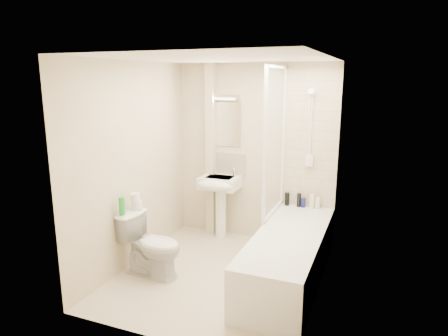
% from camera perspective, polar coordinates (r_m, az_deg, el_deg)
% --- Properties ---
extents(floor, '(2.50, 2.50, 0.00)m').
position_cam_1_polar(floor, '(4.72, -0.65, -15.08)').
color(floor, beige).
rests_on(floor, ground).
extents(wall_back, '(2.20, 0.02, 2.40)m').
position_cam_1_polar(wall_back, '(5.44, 4.37, 2.08)').
color(wall_back, beige).
rests_on(wall_back, ground).
extents(wall_left, '(0.02, 2.50, 2.40)m').
position_cam_1_polar(wall_left, '(4.81, -12.87, 0.38)').
color(wall_left, beige).
rests_on(wall_left, ground).
extents(wall_right, '(0.02, 2.50, 2.40)m').
position_cam_1_polar(wall_right, '(4.02, 13.98, -2.13)').
color(wall_right, beige).
rests_on(wall_right, ground).
extents(ceiling, '(2.20, 2.50, 0.02)m').
position_cam_1_polar(ceiling, '(4.18, -0.73, 15.43)').
color(ceiling, white).
rests_on(ceiling, wall_back).
extents(tile_back, '(0.70, 0.01, 1.75)m').
position_cam_1_polar(tile_back, '(5.22, 12.25, 3.88)').
color(tile_back, beige).
rests_on(tile_back, wall_back).
extents(tile_right, '(0.01, 2.10, 1.75)m').
position_cam_1_polar(tile_right, '(4.16, 14.37, 1.54)').
color(tile_right, beige).
rests_on(tile_right, wall_right).
extents(pipe_boxing, '(0.12, 0.12, 2.40)m').
position_cam_1_polar(pipe_boxing, '(5.60, -1.88, 2.42)').
color(pipe_boxing, beige).
rests_on(pipe_boxing, ground).
extents(splashback, '(0.60, 0.02, 0.30)m').
position_cam_1_polar(splashback, '(5.61, 0.16, 0.67)').
color(splashback, beige).
rests_on(splashback, wall_back).
extents(mirror, '(0.46, 0.01, 0.60)m').
position_cam_1_polar(mirror, '(5.52, 0.15, 6.26)').
color(mirror, white).
rests_on(mirror, wall_back).
extents(strip_light, '(0.42, 0.07, 0.07)m').
position_cam_1_polar(strip_light, '(5.47, 0.06, 10.09)').
color(strip_light, silver).
rests_on(strip_light, wall_back).
extents(bathtub, '(0.70, 2.10, 0.55)m').
position_cam_1_polar(bathtub, '(4.56, 9.27, -12.25)').
color(bathtub, white).
rests_on(bathtub, ground).
extents(shower_screen, '(0.04, 0.92, 1.80)m').
position_cam_1_polar(shower_screen, '(4.86, 7.30, 3.73)').
color(shower_screen, white).
rests_on(shower_screen, bathtub).
extents(shower_fixture, '(0.10, 0.16, 0.99)m').
position_cam_1_polar(shower_fixture, '(5.16, 12.21, 5.13)').
color(shower_fixture, white).
rests_on(shower_fixture, wall_back).
extents(pedestal_sink, '(0.52, 0.48, 1.00)m').
position_cam_1_polar(pedestal_sink, '(5.48, -0.72, -3.13)').
color(pedestal_sink, white).
rests_on(pedestal_sink, ground).
extents(bottle_black_a, '(0.06, 0.06, 0.17)m').
position_cam_1_polar(bottle_black_a, '(5.37, 8.99, -4.40)').
color(bottle_black_a, black).
rests_on(bottle_black_a, bathtub).
extents(bottle_black_b, '(0.06, 0.06, 0.18)m').
position_cam_1_polar(bottle_black_b, '(5.34, 10.66, -4.52)').
color(bottle_black_b, black).
rests_on(bottle_black_b, bathtub).
extents(bottle_blue, '(0.06, 0.06, 0.12)m').
position_cam_1_polar(bottle_blue, '(5.34, 11.27, -4.88)').
color(bottle_blue, navy).
rests_on(bottle_blue, bathtub).
extents(bottle_cream, '(0.07, 0.07, 0.19)m').
position_cam_1_polar(bottle_cream, '(5.31, 12.48, -4.66)').
color(bottle_cream, '#F8DFC0').
rests_on(bottle_cream, bathtub).
extents(bottle_white_b, '(0.06, 0.06, 0.15)m').
position_cam_1_polar(bottle_white_b, '(5.31, 13.24, -4.91)').
color(bottle_white_b, white).
rests_on(bottle_white_b, bathtub).
extents(toilet, '(0.52, 0.78, 0.73)m').
position_cam_1_polar(toilet, '(4.66, -10.26, -10.74)').
color(toilet, white).
rests_on(toilet, ground).
extents(toilet_roll_lower, '(0.12, 0.12, 0.09)m').
position_cam_1_polar(toilet_roll_lower, '(4.72, -12.36, -5.22)').
color(toilet_roll_lower, white).
rests_on(toilet_roll_lower, toilet).
extents(toilet_roll_upper, '(0.11, 0.11, 0.10)m').
position_cam_1_polar(toilet_roll_upper, '(4.67, -12.59, -4.18)').
color(toilet_roll_upper, white).
rests_on(toilet_roll_upper, toilet_roll_lower).
extents(green_bottle, '(0.07, 0.07, 0.20)m').
position_cam_1_polar(green_bottle, '(4.56, -14.38, -5.28)').
color(green_bottle, green).
rests_on(green_bottle, toilet).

